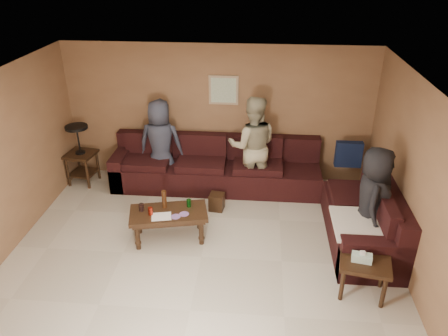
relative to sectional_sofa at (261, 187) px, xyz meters
The scene contains 10 objects.
room 2.18m from the sectional_sofa, 118.22° to the right, with size 5.60×5.50×2.50m.
sectional_sofa is the anchor object (origin of this frame).
coffee_table 1.75m from the sectional_sofa, 140.68° to the right, with size 1.22×0.79×0.75m.
end_table_left 3.33m from the sectional_sofa, behind, with size 0.56×0.56×1.12m.
side_table_right 2.43m from the sectional_sofa, 57.72° to the right, with size 0.69×0.60×0.65m.
waste_bin 0.78m from the sectional_sofa, 162.10° to the right, with size 0.23×0.23×0.28m, color black.
wall_art 1.82m from the sectional_sofa, 126.63° to the left, with size 0.52×0.04×0.52m.
person_left 1.96m from the sectional_sofa, 162.37° to the left, with size 0.79×0.51×1.61m, color #303443.
person_middle 0.73m from the sectional_sofa, 111.23° to the left, with size 0.86×0.67×1.77m, color tan.
person_right 1.93m from the sectional_sofa, 35.00° to the right, with size 0.78×0.51×1.59m, color black.
Camera 1 is at (0.75, -4.91, 3.94)m, focal length 35.00 mm.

